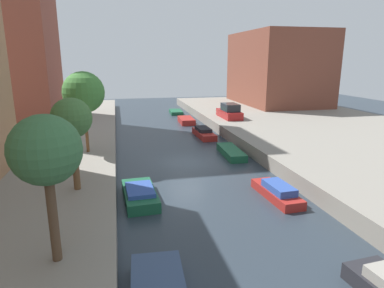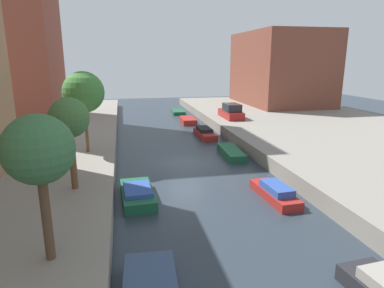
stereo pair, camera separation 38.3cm
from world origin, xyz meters
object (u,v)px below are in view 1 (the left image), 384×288
at_px(low_block_right, 277,68).
at_px(moored_boat_right_3, 204,133).
at_px(street_tree_1, 71,120).
at_px(street_tree_0, 46,152).
at_px(street_tree_2, 84,93).
at_px(moored_boat_right_1, 277,192).
at_px(parked_car, 230,112).
at_px(moored_boat_right_4, 186,121).
at_px(moored_boat_right_5, 176,112).
at_px(moored_boat_left_2, 140,194).
at_px(moored_boat_right_2, 231,152).

distance_m(low_block_right, moored_boat_right_3, 21.54).
bearing_deg(street_tree_1, street_tree_0, -90.00).
height_order(street_tree_2, moored_boat_right_1, street_tree_2).
relative_size(street_tree_1, parked_car, 1.05).
distance_m(moored_boat_right_1, moored_boat_right_4, 22.35).
xyz_separation_m(street_tree_1, street_tree_2, (0.00, 7.06, 0.62)).
distance_m(street_tree_1, moored_boat_right_5, 30.47).
bearing_deg(moored_boat_left_2, moored_boat_right_2, 43.03).
height_order(low_block_right, moored_boat_left_2, low_block_right).
height_order(parked_car, moored_boat_right_1, parked_car).
relative_size(street_tree_1, street_tree_2, 0.82).
bearing_deg(moored_boat_right_2, street_tree_0, -128.31).
xyz_separation_m(moored_boat_right_1, moored_boat_right_5, (-0.28, 29.61, -0.13)).
xyz_separation_m(low_block_right, moored_boat_right_1, (-14.57, -29.82, -5.64)).
bearing_deg(street_tree_2, moored_boat_right_4, 54.89).
bearing_deg(moored_boat_left_2, moored_boat_right_3, 62.72).
distance_m(parked_car, moored_boat_right_1, 19.64).
bearing_deg(parked_car, street_tree_2, -142.10).
bearing_deg(moored_boat_right_1, street_tree_1, 173.67).
bearing_deg(low_block_right, street_tree_1, -130.90).
distance_m(moored_boat_right_3, moored_boat_right_5, 14.50).
distance_m(street_tree_2, moored_boat_left_2, 8.90).
distance_m(street_tree_1, moored_boat_right_4, 23.79).
distance_m(street_tree_1, moored_boat_right_1, 11.13).
relative_size(parked_car, moored_boat_right_3, 0.99).
bearing_deg(moored_boat_right_5, street_tree_1, -109.34).
distance_m(moored_boat_right_3, moored_boat_right_4, 7.24).
height_order(moored_boat_right_1, moored_boat_right_3, moored_boat_right_1).
distance_m(street_tree_2, moored_boat_right_2, 11.64).
bearing_deg(street_tree_1, parked_car, 51.95).
bearing_deg(moored_boat_right_2, moored_boat_right_1, -92.14).
bearing_deg(street_tree_0, low_block_right, 54.52).
distance_m(moored_boat_left_2, moored_boat_right_5, 29.11).
bearing_deg(moored_boat_left_2, parked_car, 58.20).
height_order(street_tree_1, moored_boat_right_1, street_tree_1).
bearing_deg(street_tree_2, moored_boat_right_5, 64.97).
bearing_deg(moored_boat_right_4, moored_boat_right_5, 89.62).
relative_size(parked_car, moored_boat_right_2, 1.01).
bearing_deg(moored_boat_right_3, street_tree_0, -116.77).
distance_m(low_block_right, moored_boat_right_5, 15.94).
height_order(moored_boat_left_2, moored_boat_right_3, moored_boat_right_3).
bearing_deg(moored_boat_right_4, moored_boat_right_2, -87.37).
bearing_deg(moored_boat_right_5, moored_boat_right_4, -90.38).
distance_m(low_block_right, parked_car, 15.68).
xyz_separation_m(street_tree_1, moored_boat_right_1, (10.27, -1.14, -4.13)).
distance_m(street_tree_1, moored_boat_right_2, 13.49).
relative_size(moored_boat_right_1, moored_boat_right_3, 0.88).
height_order(street_tree_2, moored_boat_left_2, street_tree_2).
bearing_deg(street_tree_1, low_block_right, 49.10).
bearing_deg(street_tree_2, moored_boat_left_2, -65.95).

